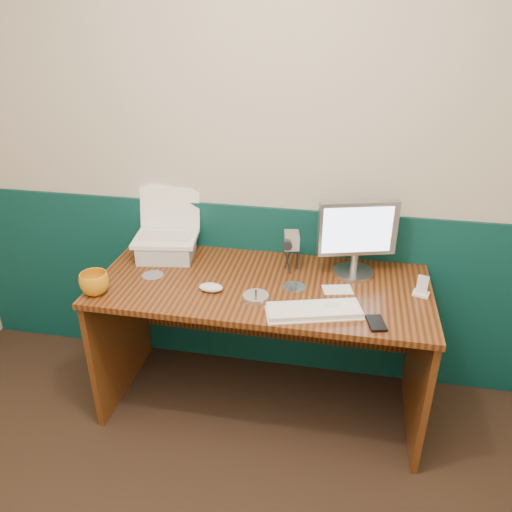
% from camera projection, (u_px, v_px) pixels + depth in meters
% --- Properties ---
extents(back_wall, '(3.50, 0.04, 2.50)m').
position_uv_depth(back_wall, '(258.00, 160.00, 2.52)').
color(back_wall, beige).
rests_on(back_wall, ground).
extents(wainscot, '(3.48, 0.02, 1.00)m').
position_uv_depth(wainscot, '(257.00, 289.00, 2.84)').
color(wainscot, '#073232').
rests_on(wainscot, ground).
extents(desk, '(1.60, 0.70, 0.75)m').
position_uv_depth(desk, '(262.00, 346.00, 2.57)').
color(desk, '#3C190A').
rests_on(desk, ground).
extents(laptop_riser, '(0.31, 0.27, 0.10)m').
position_uv_depth(laptop_riser, '(167.00, 249.00, 2.63)').
color(laptop_riser, silver).
rests_on(laptop_riser, desk).
extents(laptop, '(0.35, 0.29, 0.27)m').
position_uv_depth(laptop, '(164.00, 217.00, 2.55)').
color(laptop, white).
rests_on(laptop, laptop_riser).
extents(monitor, '(0.39, 0.21, 0.38)m').
position_uv_depth(monitor, '(356.00, 239.00, 2.40)').
color(monitor, '#A6A6AA').
rests_on(monitor, desk).
extents(keyboard, '(0.43, 0.24, 0.02)m').
position_uv_depth(keyboard, '(314.00, 311.00, 2.16)').
color(keyboard, white).
rests_on(keyboard, desk).
extents(mouse_right, '(0.11, 0.07, 0.03)m').
position_uv_depth(mouse_right, '(332.00, 308.00, 2.17)').
color(mouse_right, silver).
rests_on(mouse_right, desk).
extents(mouse_left, '(0.12, 0.07, 0.04)m').
position_uv_depth(mouse_left, '(211.00, 287.00, 2.32)').
color(mouse_left, white).
rests_on(mouse_left, desk).
extents(mug, '(0.15, 0.15, 0.11)m').
position_uv_depth(mug, '(94.00, 283.00, 2.29)').
color(mug, orange).
rests_on(mug, desk).
extents(camcorder, '(0.12, 0.16, 0.22)m').
position_uv_depth(camcorder, '(291.00, 251.00, 2.47)').
color(camcorder, '#B7B6BC').
rests_on(camcorder, desk).
extents(cd_spindle, '(0.12, 0.12, 0.02)m').
position_uv_depth(cd_spindle, '(256.00, 297.00, 2.26)').
color(cd_spindle, silver).
rests_on(cd_spindle, desk).
extents(cd_loose_a, '(0.11, 0.11, 0.00)m').
position_uv_depth(cd_loose_a, '(153.00, 275.00, 2.47)').
color(cd_loose_a, '#B2B8C2').
rests_on(cd_loose_a, desk).
extents(cd_loose_b, '(0.11, 0.11, 0.00)m').
position_uv_depth(cd_loose_b, '(294.00, 287.00, 2.37)').
color(cd_loose_b, silver).
rests_on(cd_loose_b, desk).
extents(pen, '(0.14, 0.05, 0.01)m').
position_uv_depth(pen, '(338.00, 300.00, 2.26)').
color(pen, black).
rests_on(pen, desk).
extents(papers, '(0.15, 0.12, 0.00)m').
position_uv_depth(papers, '(337.00, 290.00, 2.34)').
color(papers, white).
rests_on(papers, desk).
extents(dock, '(0.08, 0.07, 0.01)m').
position_uv_depth(dock, '(421.00, 294.00, 2.30)').
color(dock, white).
rests_on(dock, desk).
extents(music_player, '(0.05, 0.04, 0.09)m').
position_uv_depth(music_player, '(422.00, 284.00, 2.28)').
color(music_player, silver).
rests_on(music_player, dock).
extents(pda, '(0.09, 0.13, 0.01)m').
position_uv_depth(pda, '(376.00, 323.00, 2.08)').
color(pda, black).
rests_on(pda, desk).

